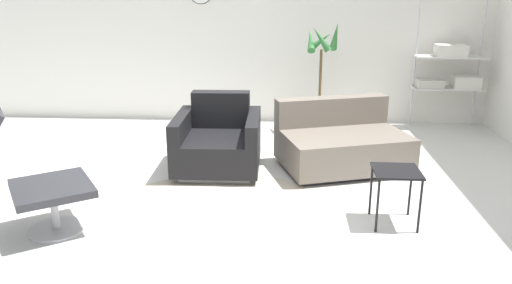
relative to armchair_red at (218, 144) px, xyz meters
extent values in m
plane|color=silver|center=(0.38, -0.82, -0.28)|extent=(12.00, 12.00, 0.00)
cube|color=silver|center=(0.38, 2.08, 1.12)|extent=(12.00, 0.06, 2.80)
cylinder|color=#BCB29E|center=(0.15, -1.18, -0.28)|extent=(2.09, 2.09, 0.01)
cylinder|color=#BCBCC1|center=(-1.10, -1.48, -0.27)|extent=(0.61, 0.61, 0.02)
cylinder|color=#BCBCC1|center=(-1.10, -1.48, -0.11)|extent=(0.06, 0.06, 0.30)
cube|color=#2D2D33|center=(-1.10, -1.48, 0.08)|extent=(0.81, 0.82, 0.06)
cube|color=silver|center=(0.00, -0.04, -0.25)|extent=(0.73, 0.76, 0.06)
cube|color=black|center=(0.00, -0.04, -0.06)|extent=(0.65, 0.92, 0.32)
cube|color=black|center=(-0.01, 0.32, 0.30)|extent=(0.63, 0.19, 0.39)
cube|color=black|center=(0.37, -0.04, 0.05)|extent=(0.14, 0.91, 0.53)
cube|color=black|center=(-0.37, -0.05, 0.05)|extent=(0.14, 0.91, 0.53)
cube|color=black|center=(1.31, 0.08, -0.25)|extent=(1.31, 1.07, 0.05)
cube|color=#70665B|center=(1.31, 0.08, -0.05)|extent=(1.48, 1.24, 0.35)
cube|color=#70665B|center=(1.21, 0.42, 0.27)|extent=(1.27, 0.57, 0.30)
cube|color=black|center=(1.60, -1.19, 0.18)|extent=(0.37, 0.37, 0.02)
cylinder|color=black|center=(1.43, -1.35, -0.06)|extent=(0.02, 0.02, 0.45)
cylinder|color=black|center=(1.76, -1.35, -0.06)|extent=(0.02, 0.02, 0.45)
cylinder|color=black|center=(1.43, -1.03, -0.06)|extent=(0.02, 0.02, 0.45)
cylinder|color=black|center=(1.76, -1.03, -0.06)|extent=(0.02, 0.02, 0.45)
cylinder|color=#333338|center=(1.15, 1.55, -0.14)|extent=(0.25, 0.25, 0.28)
cylinder|color=#382819|center=(1.15, 1.55, -0.01)|extent=(0.23, 0.23, 0.02)
cylinder|color=brown|center=(1.15, 1.55, 0.40)|extent=(0.04, 0.04, 0.81)
cone|color=#2D6B33|center=(1.32, 1.55, 0.98)|extent=(0.11, 0.42, 0.41)
cone|color=#2D6B33|center=(1.14, 1.67, 0.90)|extent=(0.31, 0.12, 0.27)
cone|color=#2D6B33|center=(1.01, 1.54, 0.92)|extent=(0.11, 0.35, 0.31)
cone|color=#2D6B33|center=(1.13, 1.45, 0.95)|extent=(0.29, 0.14, 0.34)
cylinder|color=#BCBCC1|center=(2.44, 1.92, 0.62)|extent=(0.03, 0.03, 1.79)
cylinder|color=#BCBCC1|center=(3.29, 1.92, 0.62)|extent=(0.03, 0.03, 1.79)
cube|color=silver|center=(2.86, 1.80, 0.27)|extent=(0.91, 0.28, 0.02)
cube|color=silver|center=(2.86, 1.80, 0.69)|extent=(0.91, 0.28, 0.02)
cube|color=beige|center=(3.10, 1.79, 0.36)|extent=(0.35, 0.24, 0.16)
cube|color=silver|center=(2.86, 1.79, 0.78)|extent=(0.39, 0.24, 0.15)
cube|color=#B7B2A8|center=(2.63, 1.79, 0.34)|extent=(0.35, 0.24, 0.11)
camera|label=1|loc=(0.70, -4.97, 1.58)|focal=35.00mm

